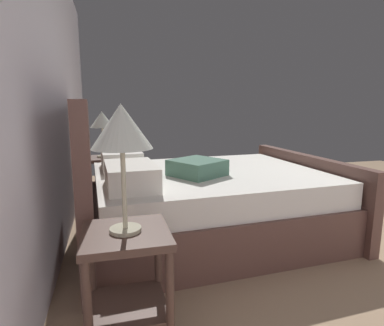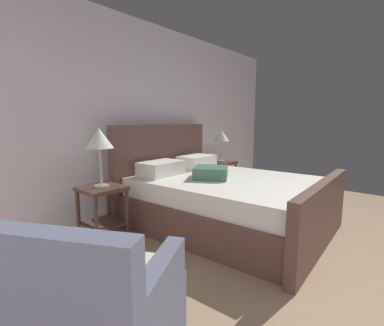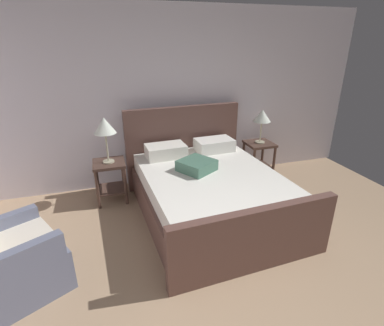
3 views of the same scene
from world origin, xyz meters
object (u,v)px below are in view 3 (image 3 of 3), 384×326
object	(u,v)px
nightstand_left	(110,175)
table_lamp_right	(262,117)
nightstand_right	(259,154)
table_lamp_left	(105,127)
bed	(209,190)
armchair	(11,261)

from	to	relation	value
nightstand_left	table_lamp_right	bearing A→B (deg)	3.06
nightstand_right	table_lamp_left	world-z (taller)	table_lamp_left
bed	nightstand_left	xyz separation A→B (m)	(-1.23, 0.76, 0.05)
nightstand_right	armchair	xyz separation A→B (m)	(-3.41, -1.64, -0.06)
table_lamp_left	armchair	size ratio (longest dim) A/B	0.65
nightstand_right	table_lamp_right	size ratio (longest dim) A/B	1.08
bed	nightstand_right	size ratio (longest dim) A/B	3.97
nightstand_left	armchair	size ratio (longest dim) A/B	0.61
bed	table_lamp_right	bearing A→B (deg)	35.96
table_lamp_right	nightstand_right	bearing A→B (deg)	-116.57
armchair	table_lamp_right	bearing A→B (deg)	25.65
table_lamp_right	armchair	size ratio (longest dim) A/B	0.57
bed	nightstand_left	world-z (taller)	bed
table_lamp_left	table_lamp_right	bearing A→B (deg)	3.06
bed	nightstand_left	distance (m)	1.44
bed	armchair	distance (m)	2.30
nightstand_right	armchair	bearing A→B (deg)	-154.35
nightstand_left	table_lamp_left	size ratio (longest dim) A/B	0.94
nightstand_right	table_lamp_right	distance (m)	0.64
table_lamp_right	nightstand_left	distance (m)	2.54
bed	table_lamp_left	world-z (taller)	bed
bed	table_lamp_left	xyz separation A→B (m)	(-1.23, 0.76, 0.76)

